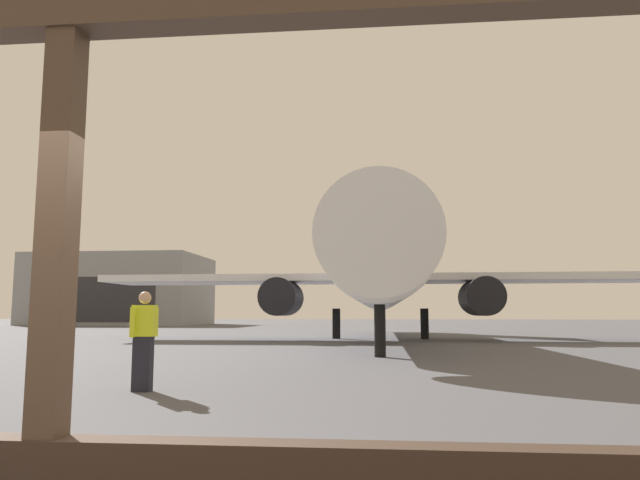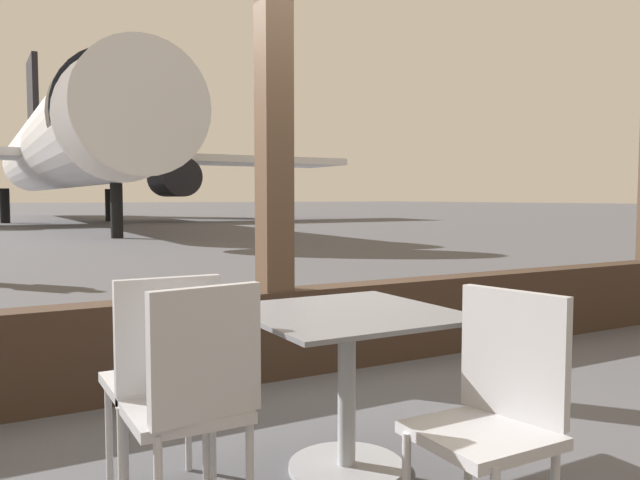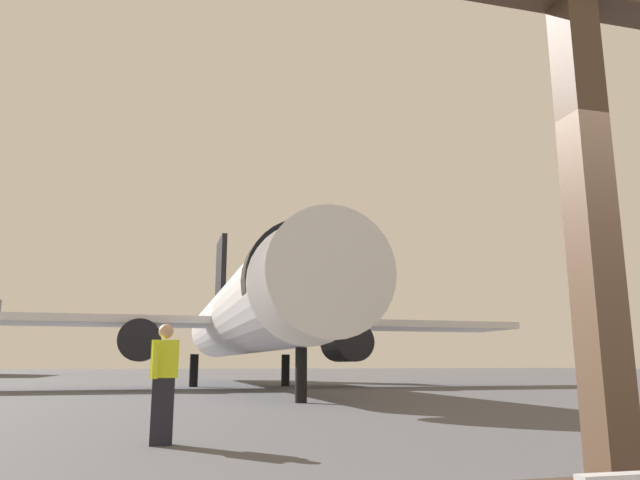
{
  "view_description": "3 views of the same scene",
  "coord_description": "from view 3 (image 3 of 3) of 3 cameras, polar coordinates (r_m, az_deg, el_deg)",
  "views": [
    {
      "loc": [
        2.05,
        -3.6,
        1.34
      ],
      "look_at": [
        -0.06,
        17.46,
        3.97
      ],
      "focal_mm": 33.57,
      "sensor_mm": 36.0,
      "label": 1
    },
    {
      "loc": [
        -1.78,
        -3.85,
        1.22
      ],
      "look_at": [
        -0.02,
        -0.66,
        0.97
      ],
      "focal_mm": 35.36,
      "sensor_mm": 36.0,
      "label": 2
    },
    {
      "loc": [
        -2.22,
        -2.67,
        1.15
      ],
      "look_at": [
        1.48,
        11.27,
        4.13
      ],
      "focal_mm": 33.8,
      "sensor_mm": 36.0,
      "label": 3
    }
  ],
  "objects": [
    {
      "name": "window_frame",
      "position": [
        3.48,
        25.19,
        -8.96
      ],
      "size": [
        8.43,
        0.24,
        3.44
      ],
      "color": "#38281E",
      "rests_on": "ground"
    },
    {
      "name": "ground_plane",
      "position": [
        42.75,
        -12.22,
        -12.94
      ],
      "size": [
        220.0,
        220.0,
        0.0
      ],
      "primitive_type": "plane",
      "color": "#4C4C51"
    },
    {
      "name": "ground_crew_worker",
      "position": [
        9.38,
        -14.58,
        -12.81
      ],
      "size": [
        0.4,
        0.49,
        1.74
      ],
      "color": "black",
      "rests_on": "ground"
    },
    {
      "name": "airplane",
      "position": [
        30.92,
        -7.0,
        -7.22
      ],
      "size": [
        29.44,
        32.26,
        10.37
      ],
      "color": "silver",
      "rests_on": "ground"
    }
  ]
}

